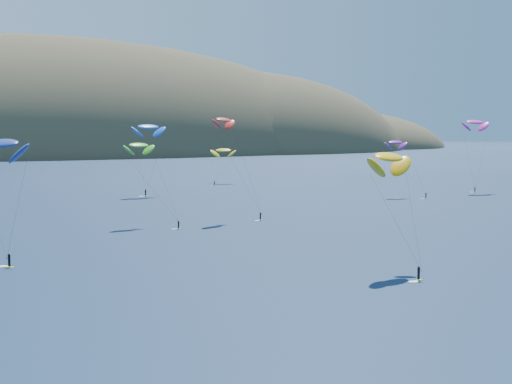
{
  "coord_description": "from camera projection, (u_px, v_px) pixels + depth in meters",
  "views": [
    {
      "loc": [
        -57.18,
        -34.39,
        20.46
      ],
      "look_at": [
        -6.15,
        80.0,
        9.0
      ],
      "focal_mm": 50.0,
      "sensor_mm": 36.0,
      "label": 1
    }
  ],
  "objects": [
    {
      "name": "kitesurfer_2",
      "position": [
        389.0,
        157.0,
        102.55
      ],
      "size": [
        10.37,
        13.64,
        18.79
      ],
      "rotation": [
        0.0,
        0.0,
        0.41
      ],
      "color": "#B6F81B",
      "rests_on": "ground"
    },
    {
      "name": "kitesurfer_3",
      "position": [
        139.0,
        145.0,
        149.47
      ],
      "size": [
        9.53,
        13.58,
        18.57
      ],
      "rotation": [
        0.0,
        0.0,
        0.29
      ],
      "color": "#B6F81B",
      "rests_on": "ground"
    },
    {
      "name": "kitesurfer_6",
      "position": [
        396.0,
        142.0,
        209.93
      ],
      "size": [
        8.15,
        12.13,
        17.95
      ],
      "rotation": [
        0.0,
        0.0,
        -0.1
      ],
      "color": "#B6F81B",
      "rests_on": "ground"
    },
    {
      "name": "island",
      "position": [
        68.0,
        165.0,
        584.73
      ],
      "size": [
        730.0,
        300.0,
        210.0
      ],
      "color": "#3D3526",
      "rests_on": "ground"
    },
    {
      "name": "kitesurfer_4",
      "position": [
        148.0,
        127.0,
        213.81
      ],
      "size": [
        10.93,
        7.72,
        23.41
      ],
      "rotation": [
        0.0,
        0.0,
        0.16
      ],
      "color": "#B6F81B",
      "rests_on": "ground"
    },
    {
      "name": "kitesurfer_10",
      "position": [
        1.0,
        144.0,
        109.54
      ],
      "size": [
        10.17,
        13.88,
        20.7
      ],
      "rotation": [
        0.0,
        0.0,
        -0.81
      ],
      "color": "#B6F81B",
      "rests_on": "ground"
    },
    {
      "name": "kitesurfer_8",
      "position": [
        475.0,
        122.0,
        225.4
      ],
      "size": [
        9.85,
        6.06,
        24.69
      ],
      "rotation": [
        0.0,
        0.0,
        -0.08
      ],
      "color": "#B6F81B",
      "rests_on": "ground"
    },
    {
      "name": "kitesurfer_9",
      "position": [
        223.0,
        120.0,
        157.54
      ],
      "size": [
        10.87,
        9.96,
        24.07
      ],
      "rotation": [
        0.0,
        0.0,
        0.57
      ],
      "color": "#B6F81B",
      "rests_on": "ground"
    },
    {
      "name": "kitesurfer_11",
      "position": [
        223.0,
        150.0,
        260.56
      ],
      "size": [
        12.43,
        13.93,
        14.48
      ],
      "rotation": [
        0.0,
        0.0,
        -0.63
      ],
      "color": "#B6F81B",
      "rests_on": "ground"
    }
  ]
}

